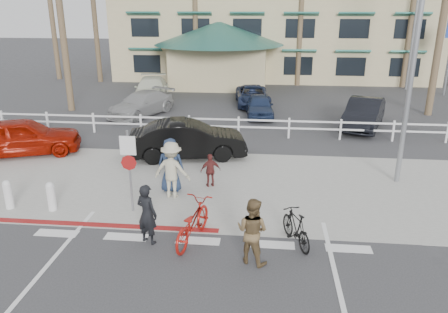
# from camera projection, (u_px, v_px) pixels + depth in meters

# --- Properties ---
(ground) EXTENTS (140.00, 140.00, 0.00)m
(ground) POSITION_uv_depth(u_px,v_px,m) (194.00, 253.00, 11.28)
(ground) COLOR #333335
(bike_path) EXTENTS (12.00, 16.00, 0.01)m
(bike_path) POSITION_uv_depth(u_px,v_px,m) (179.00, 303.00, 9.40)
(bike_path) COLOR #333335
(bike_path) RESTS_ON ground
(sidewalk_plaza) EXTENTS (22.00, 7.00, 0.01)m
(sidewalk_plaza) POSITION_uv_depth(u_px,v_px,m) (215.00, 185.00, 15.50)
(sidewalk_plaza) COLOR gray
(sidewalk_plaza) RESTS_ON ground
(cross_street) EXTENTS (40.00, 5.00, 0.01)m
(cross_street) POSITION_uv_depth(u_px,v_px,m) (226.00, 149.00, 19.25)
(cross_street) COLOR #333335
(cross_street) RESTS_ON ground
(parking_lot) EXTENTS (50.00, 16.00, 0.01)m
(parking_lot) POSITION_uv_depth(u_px,v_px,m) (240.00, 103.00, 28.17)
(parking_lot) COLOR #333335
(parking_lot) RESTS_ON ground
(curb_red) EXTENTS (7.00, 0.25, 0.02)m
(curb_red) POSITION_uv_depth(u_px,v_px,m) (99.00, 225.00, 12.69)
(curb_red) COLOR maroon
(curb_red) RESTS_ON ground
(rail_fence) EXTENTS (29.40, 0.16, 1.00)m
(rail_fence) POSITION_uv_depth(u_px,v_px,m) (241.00, 127.00, 20.92)
(rail_fence) COLOR silver
(rail_fence) RESTS_ON ground
(building) EXTENTS (28.00, 16.00, 11.30)m
(building) POSITION_uv_depth(u_px,v_px,m) (274.00, 9.00, 38.30)
(building) COLOR #C5B587
(building) RESTS_ON ground
(sign_post) EXTENTS (0.50, 0.10, 2.90)m
(sign_post) POSITION_uv_depth(u_px,v_px,m) (130.00, 167.00, 13.08)
(sign_post) COLOR gray
(sign_post) RESTS_ON ground
(bollard_0) EXTENTS (0.26, 0.26, 0.95)m
(bollard_0) POSITION_uv_depth(u_px,v_px,m) (51.00, 196.00, 13.46)
(bollard_0) COLOR silver
(bollard_0) RESTS_ON ground
(bollard_1) EXTENTS (0.26, 0.26, 0.95)m
(bollard_1) POSITION_uv_depth(u_px,v_px,m) (8.00, 194.00, 13.59)
(bollard_1) COLOR silver
(bollard_1) RESTS_ON ground
(streetlight_0) EXTENTS (0.60, 2.00, 9.00)m
(streetlight_0) POSITION_uv_depth(u_px,v_px,m) (414.00, 55.00, 14.32)
(streetlight_0) COLOR gray
(streetlight_0) RESTS_ON ground
(streetlight_1) EXTENTS (0.60, 2.00, 9.50)m
(streetlight_1) POSITION_uv_depth(u_px,v_px,m) (415.00, 23.00, 31.07)
(streetlight_1) COLOR gray
(streetlight_1) RESTS_ON ground
(palm_10) EXTENTS (4.00, 4.00, 12.00)m
(palm_10) POSITION_uv_depth(u_px,v_px,m) (59.00, 5.00, 24.32)
(palm_10) COLOR #1B461F
(palm_10) RESTS_ON ground
(bike_red) EXTENTS (1.20, 2.24, 1.12)m
(bike_red) POSITION_uv_depth(u_px,v_px,m) (192.00, 222.00, 11.69)
(bike_red) COLOR #9D140D
(bike_red) RESTS_ON ground
(rider_red) EXTENTS (0.73, 0.62, 1.69)m
(rider_red) POSITION_uv_depth(u_px,v_px,m) (147.00, 214.00, 11.51)
(rider_red) COLOR black
(rider_red) RESTS_ON ground
(bike_black) EXTENTS (1.04, 1.67, 0.97)m
(bike_black) POSITION_uv_depth(u_px,v_px,m) (296.00, 228.00, 11.55)
(bike_black) COLOR black
(bike_black) RESTS_ON ground
(rider_black) EXTENTS (1.03, 0.94, 1.71)m
(rider_black) POSITION_uv_depth(u_px,v_px,m) (252.00, 231.00, 10.64)
(rider_black) COLOR brown
(rider_black) RESTS_ON ground
(pedestrian_a) EXTENTS (1.32, 0.89, 1.90)m
(pedestrian_a) POSITION_uv_depth(u_px,v_px,m) (172.00, 170.00, 14.27)
(pedestrian_a) COLOR #AEA98E
(pedestrian_a) RESTS_ON ground
(pedestrian_child) EXTENTS (0.76, 0.51, 1.20)m
(pedestrian_child) POSITION_uv_depth(u_px,v_px,m) (211.00, 170.00, 15.19)
(pedestrian_child) COLOR maroon
(pedestrian_child) RESTS_ON ground
(pedestrian_b) EXTENTS (0.92, 0.60, 1.87)m
(pedestrian_b) POSITION_uv_depth(u_px,v_px,m) (171.00, 165.00, 14.73)
(pedestrian_b) COLOR #1F2D4B
(pedestrian_b) RESTS_ON ground
(car_white_sedan) EXTENTS (5.00, 2.61, 1.57)m
(car_white_sedan) POSITION_uv_depth(u_px,v_px,m) (188.00, 140.00, 18.01)
(car_white_sedan) COLOR black
(car_white_sedan) RESTS_ON ground
(car_red_compact) EXTENTS (5.01, 3.39, 1.58)m
(car_red_compact) POSITION_uv_depth(u_px,v_px,m) (23.00, 136.00, 18.39)
(car_red_compact) COLOR #8E1103
(car_red_compact) RESTS_ON ground
(lot_car_1) EXTENTS (3.54, 4.91, 1.32)m
(lot_car_1) POSITION_uv_depth(u_px,v_px,m) (141.00, 104.00, 24.95)
(lot_car_1) COLOR #969696
(lot_car_1) RESTS_ON ground
(lot_car_2) EXTENTS (1.76, 3.74, 1.24)m
(lot_car_2) POSITION_uv_depth(u_px,v_px,m) (259.00, 106.00, 24.70)
(lot_car_2) COLOR #1B2847
(lot_car_2) RESTS_ON ground
(lot_car_3) EXTENTS (3.03, 4.85, 1.51)m
(lot_car_3) POSITION_uv_depth(u_px,v_px,m) (364.00, 114.00, 22.36)
(lot_car_3) COLOR black
(lot_car_3) RESTS_ON ground
(lot_car_4) EXTENTS (2.97, 5.42, 1.49)m
(lot_car_4) POSITION_uv_depth(u_px,v_px,m) (152.00, 89.00, 28.66)
(lot_car_4) COLOR silver
(lot_car_4) RESTS_ON ground
(lot_car_5) EXTENTS (2.50, 4.54, 1.20)m
(lot_car_5) POSITION_uv_depth(u_px,v_px,m) (253.00, 96.00, 27.43)
(lot_car_5) COLOR #1C2746
(lot_car_5) RESTS_ON ground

